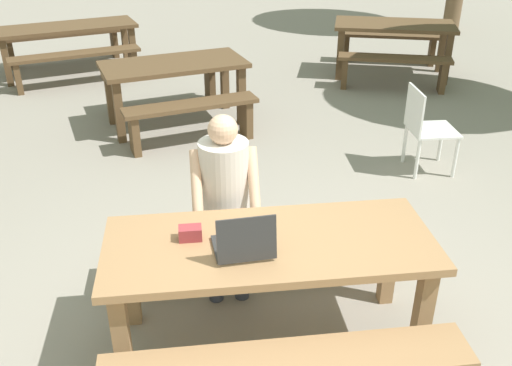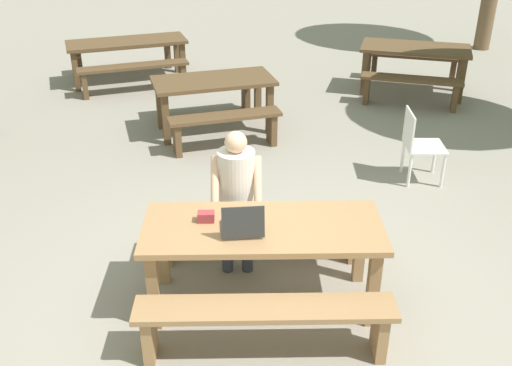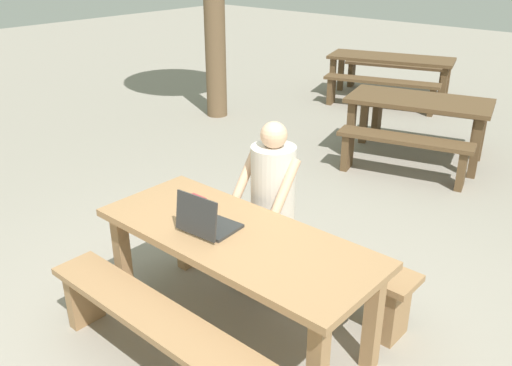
{
  "view_description": "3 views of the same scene",
  "coord_description": "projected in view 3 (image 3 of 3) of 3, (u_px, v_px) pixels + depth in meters",
  "views": [
    {
      "loc": [
        -0.42,
        -2.7,
        2.58
      ],
      "look_at": [
        -0.05,
        0.25,
        1.0
      ],
      "focal_mm": 39.93,
      "sensor_mm": 36.0,
      "label": 1
    },
    {
      "loc": [
        -0.13,
        -3.92,
        3.21
      ],
      "look_at": [
        -0.05,
        0.25,
        1.0
      ],
      "focal_mm": 41.08,
      "sensor_mm": 36.0,
      "label": 2
    },
    {
      "loc": [
        2.05,
        -2.15,
        2.44
      ],
      "look_at": [
        -0.05,
        0.25,
        1.0
      ],
      "focal_mm": 37.8,
      "sensor_mm": 36.0,
      "label": 3
    }
  ],
  "objects": [
    {
      "name": "ground_plane",
      "position": [
        238.0,
        329.0,
        3.71
      ],
      "size": [
        30.0,
        30.0,
        0.0
      ],
      "primitive_type": "plane",
      "color": "gray"
    },
    {
      "name": "picnic_table_front",
      "position": [
        236.0,
        249.0,
        3.45
      ],
      "size": [
        1.91,
        0.78,
        0.75
      ],
      "color": "#9E754C",
      "rests_on": "ground"
    },
    {
      "name": "bench_near",
      "position": [
        163.0,
        334.0,
        3.13
      ],
      "size": [
        1.9,
        0.3,
        0.46
      ],
      "color": "#9E754C",
      "rests_on": "ground"
    },
    {
      "name": "bench_far",
      "position": [
        295.0,
        249.0,
        4.0
      ],
      "size": [
        1.9,
        0.3,
        0.46
      ],
      "color": "#9E754C",
      "rests_on": "ground"
    },
    {
      "name": "laptop",
      "position": [
        206.0,
        222.0,
        3.4
      ],
      "size": [
        0.35,
        0.32,
        0.27
      ],
      "rotation": [
        0.0,
        0.0,
        3.22
      ],
      "color": "#2D2D2D",
      "rests_on": "picnic_table_front"
    },
    {
      "name": "small_pouch",
      "position": [
        196.0,
        203.0,
        3.71
      ],
      "size": [
        0.13,
        0.08,
        0.08
      ],
      "color": "#993338",
      "rests_on": "picnic_table_front"
    },
    {
      "name": "person_seated",
      "position": [
        270.0,
        192.0,
        3.93
      ],
      "size": [
        0.44,
        0.42,
        1.29
      ],
      "color": "#333847",
      "rests_on": "ground"
    },
    {
      "name": "picnic_table_mid",
      "position": [
        390.0,
        63.0,
        8.88
      ],
      "size": [
        2.12,
        1.29,
        0.71
      ],
      "rotation": [
        0.0,
        0.0,
        0.3
      ],
      "color": "brown",
      "rests_on": "ground"
    },
    {
      "name": "bench_mid_south",
      "position": [
        381.0,
        87.0,
        8.44
      ],
      "size": [
        1.8,
        0.82,
        0.47
      ],
      "rotation": [
        0.0,
        0.0,
        0.3
      ],
      "color": "brown",
      "rests_on": "ground"
    },
    {
      "name": "bench_mid_north",
      "position": [
        396.0,
        71.0,
        9.53
      ],
      "size": [
        1.8,
        0.82,
        0.47
      ],
      "rotation": [
        0.0,
        0.0,
        0.3
      ],
      "color": "brown",
      "rests_on": "ground"
    },
    {
      "name": "picnic_table_distant",
      "position": [
        418.0,
        109.0,
        6.37
      ],
      "size": [
        1.78,
        1.18,
        0.75
      ],
      "rotation": [
        0.0,
        0.0,
        0.26
      ],
      "color": "brown",
      "rests_on": "ground"
    },
    {
      "name": "bench_distant_south",
      "position": [
        404.0,
        149.0,
        5.95
      ],
      "size": [
        1.49,
        0.67,
        0.48
      ],
      "rotation": [
        0.0,
        0.0,
        0.26
      ],
      "color": "brown",
      "rests_on": "ground"
    },
    {
      "name": "bench_distant_north",
      "position": [
        425.0,
        117.0,
        7.03
      ],
      "size": [
        1.49,
        0.67,
        0.48
      ],
      "rotation": [
        0.0,
        0.0,
        0.26
      ],
      "color": "brown",
      "rests_on": "ground"
    }
  ]
}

